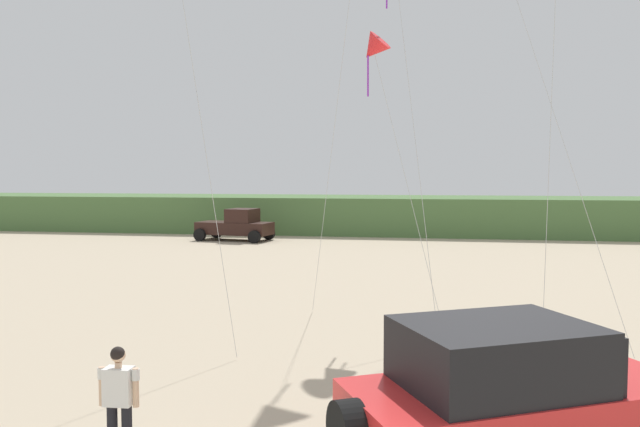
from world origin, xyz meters
TOP-DOWN VIEW (x-y plane):
  - dune_ridge at (-5.47, 39.89)m, footprint 90.00×7.75m
  - jeep at (3.34, 3.31)m, footprint 5.00×4.09m
  - person_watching at (-2.11, 3.39)m, footprint 0.62×0.32m
  - distant_pickup at (-9.46, 32.67)m, footprint 4.86×3.09m
  - kite_pink_ribbon at (0.63, 13.43)m, footprint 2.59×3.41m

SIDE VIEW (x-z plane):
  - person_watching at x=-2.11m, z-range 0.10..1.77m
  - distant_pickup at x=-9.46m, z-range -0.05..1.93m
  - jeep at x=3.34m, z-range 0.07..2.33m
  - dune_ridge at x=-5.47m, z-range 0.00..2.51m
  - kite_pink_ribbon at x=0.63m, z-range 3.56..11.79m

